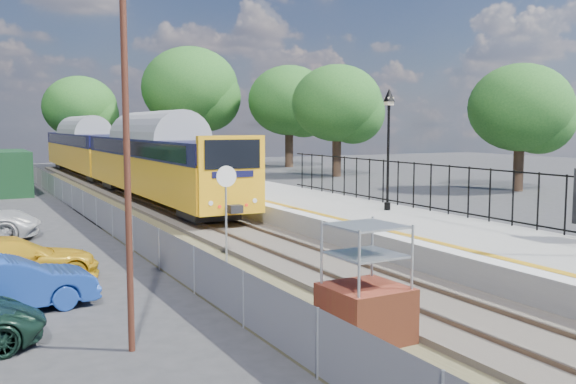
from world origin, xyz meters
TOP-DOWN VIEW (x-y plane):
  - ground at (0.00, 0.00)m, footprint 120.00×120.00m
  - track_bed at (-0.47, 9.67)m, footprint 5.90×80.00m
  - platform at (4.20, 8.00)m, footprint 5.00×70.00m
  - platform_edge at (2.14, 8.00)m, footprint 0.90×70.00m
  - victorian_lamp_north at (5.30, 6.00)m, footprint 0.44×0.44m
  - palisade_fence at (6.55, 2.24)m, footprint 0.12×26.00m
  - wire_fence at (-4.20, 12.00)m, footprint 0.06×52.00m
  - tree_line at (1.40, 42.00)m, footprint 56.80×43.80m
  - train at (0.00, 29.03)m, footprint 2.82×40.83m
  - brick_plinth at (-2.50, -3.89)m, footprint 1.49×1.49m
  - speed_sign at (-2.50, 3.06)m, footprint 0.60×0.10m
  - carpark_lamp at (-6.56, -2.28)m, footprint 0.25×0.50m
  - car_blue at (-8.37, 1.45)m, footprint 3.87×1.65m
  - car_yellow at (-8.11, 3.99)m, footprint 4.53×2.19m

SIDE VIEW (x-z plane):
  - ground at x=0.00m, z-range 0.00..0.00m
  - track_bed at x=-0.47m, z-range -0.05..0.24m
  - platform at x=4.20m, z-range 0.00..0.90m
  - wire_fence at x=-4.20m, z-range 0.00..1.20m
  - car_blue at x=-8.37m, z-range 0.00..1.24m
  - car_yellow at x=-8.11m, z-range 0.00..1.27m
  - platform_edge at x=2.14m, z-range 0.90..0.91m
  - brick_plinth at x=-2.50m, z-range -0.05..2.27m
  - palisade_fence at x=6.55m, z-range 0.84..2.84m
  - speed_sign at x=-2.50m, z-range 0.56..3.56m
  - train at x=0.00m, z-range 0.59..4.09m
  - carpark_lamp at x=-6.56m, z-range 0.50..8.05m
  - victorian_lamp_north at x=5.30m, z-range 2.00..6.60m
  - tree_line at x=1.40m, z-range 0.67..12.55m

